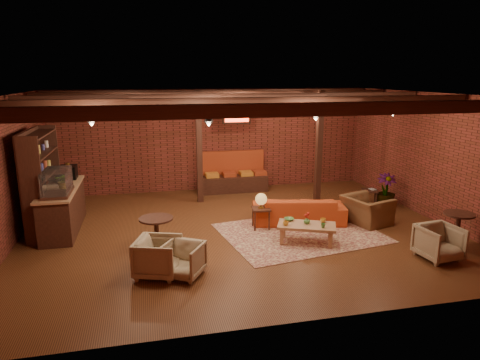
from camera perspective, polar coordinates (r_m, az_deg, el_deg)
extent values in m
plane|color=#381D0E|center=(10.31, -0.05, -6.75)|extent=(10.00, 10.00, 0.00)
cube|color=black|center=(9.65, -0.05, 11.32)|extent=(10.00, 8.00, 0.02)
cube|color=maroon|center=(13.73, -3.71, 5.34)|extent=(10.00, 0.02, 3.20)
cube|color=maroon|center=(6.15, 8.14, -5.56)|extent=(10.00, 0.02, 3.20)
cube|color=maroon|center=(10.06, -29.08, 0.45)|extent=(0.02, 8.00, 3.20)
cube|color=maroon|center=(11.97, 24.05, 2.89)|extent=(0.02, 8.00, 3.20)
cylinder|color=black|center=(11.24, -1.86, 9.89)|extent=(9.60, 0.12, 0.12)
cube|color=black|center=(12.27, -5.45, 4.29)|extent=(0.16, 0.16, 3.20)
cube|color=black|center=(12.59, 10.49, 4.36)|extent=(0.16, 0.16, 3.20)
imported|color=#337F33|center=(11.05, -22.20, 0.22)|extent=(0.35, 0.39, 0.30)
cube|color=#FF3819|center=(12.86, -0.46, 8.16)|extent=(0.86, 0.06, 0.30)
cube|color=maroon|center=(10.24, 8.01, -6.99)|extent=(3.92, 3.23, 0.01)
imported|color=#B13C18|center=(10.85, 7.81, -3.96)|extent=(2.42, 1.35, 0.67)
cube|color=#A3734C|center=(9.56, 8.88, -6.04)|extent=(1.40, 1.06, 0.06)
cube|color=#A3734C|center=(9.46, 5.60, -7.56)|extent=(0.08, 0.08, 0.37)
cube|color=#A3734C|center=(9.44, 11.98, -7.86)|extent=(0.08, 0.08, 0.37)
cube|color=#A3734C|center=(9.87, 5.83, -6.63)|extent=(0.08, 0.08, 0.37)
cube|color=#A3734C|center=(9.85, 11.93, -6.92)|extent=(0.08, 0.08, 0.37)
imported|color=gold|center=(9.42, 6.11, -5.76)|extent=(0.16, 0.16, 0.10)
imported|color=#49853C|center=(9.40, 11.02, -6.00)|extent=(0.13, 0.13, 0.09)
imported|color=gold|center=(9.73, 11.01, -5.29)|extent=(0.16, 0.16, 0.10)
imported|color=#49853C|center=(9.75, 6.57, -5.21)|extent=(0.28, 0.28, 0.05)
imported|color=#49853C|center=(9.58, 8.91, -5.42)|extent=(0.15, 0.15, 0.12)
sphere|color=#A81D11|center=(9.54, 8.94, -4.64)|extent=(0.10, 0.10, 0.10)
cube|color=black|center=(10.28, 2.82, -3.84)|extent=(0.46, 0.46, 0.04)
cylinder|color=black|center=(10.37, 2.80, -5.22)|extent=(0.04, 0.04, 0.48)
cylinder|color=#A58737|center=(10.27, 2.82, -3.68)|extent=(0.14, 0.14, 0.02)
cylinder|color=#A58737|center=(10.25, 2.83, -3.30)|extent=(0.04, 0.04, 0.20)
sphere|color=orange|center=(10.21, 2.84, -2.55)|extent=(0.28, 0.28, 0.28)
cylinder|color=black|center=(9.10, -11.14, -5.08)|extent=(0.71, 0.71, 0.04)
cylinder|color=black|center=(9.22, -11.04, -7.16)|extent=(0.10, 0.10, 0.69)
cylinder|color=black|center=(9.35, -10.94, -9.12)|extent=(0.42, 0.42, 0.04)
imported|color=beige|center=(8.14, -10.87, -9.80)|extent=(0.93, 0.96, 0.80)
imported|color=beige|center=(8.05, -7.64, -10.30)|extent=(0.92, 0.91, 0.71)
imported|color=brown|center=(11.10, 16.57, -3.30)|extent=(0.96, 1.21, 0.93)
cube|color=black|center=(12.57, 16.91, -1.35)|extent=(0.57, 0.57, 0.04)
cylinder|color=black|center=(12.63, 16.83, -2.40)|extent=(0.04, 0.04, 0.44)
imported|color=black|center=(12.56, 16.92, -1.21)|extent=(0.23, 0.26, 0.02)
cylinder|color=black|center=(10.32, 27.21, -4.07)|extent=(0.64, 0.64, 0.04)
cylinder|color=black|center=(10.43, 26.99, -5.94)|extent=(0.10, 0.10, 0.69)
cylinder|color=black|center=(10.54, 26.79, -7.72)|extent=(0.38, 0.38, 0.04)
imported|color=beige|center=(9.56, 25.04, -7.36)|extent=(0.82, 0.78, 0.77)
imported|color=#4C7F4C|center=(12.42, 19.20, 2.93)|extent=(1.90, 1.90, 2.87)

